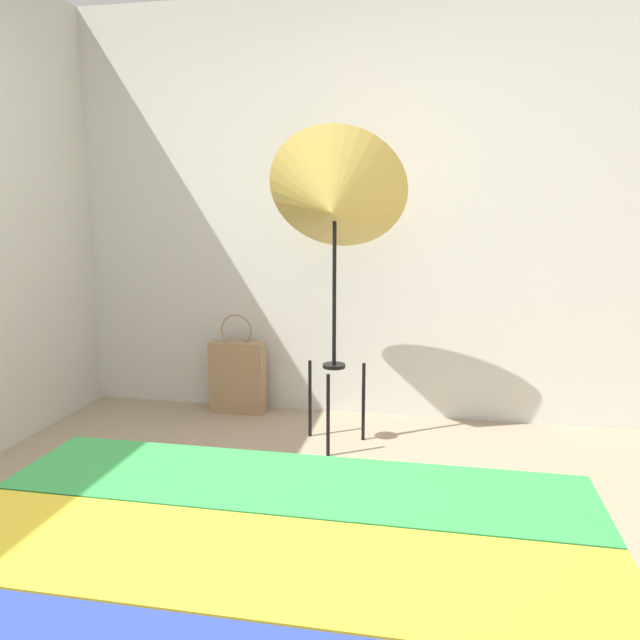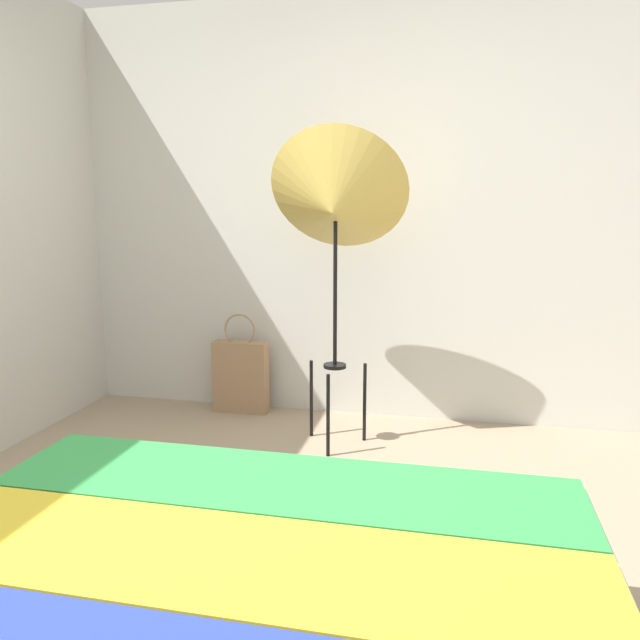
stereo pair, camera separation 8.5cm
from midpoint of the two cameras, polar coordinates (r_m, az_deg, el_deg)
name	(u,v)px [view 1 (the left image)]	position (r m, az deg, el deg)	size (l,w,h in m)	color
ground_plane	(225,624)	(2.29, -9.90, -25.72)	(14.00, 14.00, 0.00)	gray
wall_back	(338,213)	(3.98, 1.01, 9.77)	(8.00, 0.05, 2.60)	beige
photo_umbrella	(335,202)	(3.39, 0.62, 10.71)	(0.77, 0.61, 1.76)	black
tote_bag	(238,376)	(4.14, -8.14, -5.11)	(0.36, 0.12, 0.66)	#9E7A56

